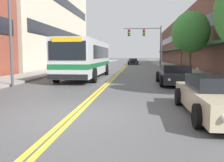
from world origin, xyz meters
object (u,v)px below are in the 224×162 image
(car_dark_grey_parked_left_near, at_px, (88,65))
(car_black_moving_lead, at_px, (133,61))
(city_bus, at_px, (86,57))
(fire_hydrant, at_px, (197,74))
(traffic_signal_mast, at_px, (148,38))
(street_tree_right_far, at_px, (182,38))
(car_charcoal_parked_right_mid, at_px, (175,75))
(car_silver_parked_left_mid, at_px, (98,63))
(car_beige_parked_right_foreground, at_px, (220,97))
(street_lamp_left_near, at_px, (15,1))
(street_tree_right_mid, at_px, (191,32))

(car_dark_grey_parked_left_near, distance_m, car_black_moving_lead, 19.94)
(city_bus, relative_size, fire_hydrant, 12.84)
(traffic_signal_mast, height_order, street_tree_right_far, traffic_signal_mast)
(car_charcoal_parked_right_mid, height_order, street_tree_right_far, street_tree_right_far)
(car_silver_parked_left_mid, xyz_separation_m, car_beige_parked_right_foreground, (8.86, -32.34, -0.01))
(street_tree_right_far, bearing_deg, street_lamp_left_near, -121.71)
(car_black_moving_lead, distance_m, traffic_signal_mast, 15.18)
(city_bus, relative_size, street_tree_right_far, 2.03)
(street_lamp_left_near, xyz_separation_m, fire_hydrant, (10.92, 3.47, -4.30))
(city_bus, distance_m, fire_hydrant, 8.70)
(street_lamp_left_near, bearing_deg, car_silver_parked_left_mid, 88.85)
(car_charcoal_parked_right_mid, bearing_deg, traffic_signal_mast, 92.73)
(car_black_moving_lead, height_order, street_tree_right_far, street_tree_right_far)
(car_dark_grey_parked_left_near, relative_size, traffic_signal_mast, 0.71)
(car_silver_parked_left_mid, distance_m, street_tree_right_far, 13.94)
(car_charcoal_parked_right_mid, bearing_deg, city_bus, 147.83)
(car_dark_grey_parked_left_near, relative_size, fire_hydrant, 4.99)
(car_silver_parked_left_mid, relative_size, street_tree_right_far, 0.76)
(city_bus, xyz_separation_m, car_charcoal_parked_right_mid, (6.52, -4.10, -1.08))
(car_dark_grey_parked_left_near, height_order, car_black_moving_lead, car_dark_grey_parked_left_near)
(car_beige_parked_right_foreground, distance_m, street_tree_right_far, 27.08)
(car_beige_parked_right_foreground, distance_m, traffic_signal_mast, 28.86)
(car_black_moving_lead, distance_m, street_tree_right_far, 18.18)
(car_beige_parked_right_foreground, relative_size, street_tree_right_far, 0.90)
(traffic_signal_mast, xyz_separation_m, street_tree_right_far, (4.44, -1.97, -0.12))
(car_dark_grey_parked_left_near, xyz_separation_m, car_charcoal_parked_right_mid, (8.67, -15.79, -0.01))
(street_lamp_left_near, distance_m, fire_hydrant, 12.24)
(car_charcoal_parked_right_mid, distance_m, street_lamp_left_near, 10.45)
(car_charcoal_parked_right_mid, xyz_separation_m, traffic_signal_mast, (-0.98, 20.43, 3.69))
(city_bus, bearing_deg, street_tree_right_far, 55.18)
(car_charcoal_parked_right_mid, bearing_deg, fire_hydrant, 38.30)
(street_tree_right_mid, bearing_deg, car_black_moving_lead, 102.72)
(city_bus, height_order, traffic_signal_mast, traffic_signal_mast)
(street_tree_right_mid, bearing_deg, city_bus, -153.02)
(fire_hydrant, bearing_deg, street_tree_right_mid, 82.28)
(car_silver_parked_left_mid, height_order, fire_hydrant, car_silver_parked_left_mid)
(car_charcoal_parked_right_mid, height_order, street_tree_right_mid, street_tree_right_mid)
(city_bus, relative_size, street_tree_right_mid, 1.88)
(car_beige_parked_right_foreground, bearing_deg, car_charcoal_parked_right_mid, 90.77)
(street_lamp_left_near, relative_size, street_tree_right_far, 1.51)
(car_dark_grey_parked_left_near, bearing_deg, street_tree_right_far, 12.40)
(street_lamp_left_near, distance_m, street_tree_right_far, 24.25)
(car_charcoal_parked_right_mid, xyz_separation_m, fire_hydrant, (1.64, 1.30, -0.01))
(fire_hydrant, bearing_deg, car_beige_parked_right_foreground, -99.19)
(car_dark_grey_parked_left_near, distance_m, car_silver_parked_left_mid, 8.38)
(car_silver_parked_left_mid, height_order, car_beige_parked_right_foreground, car_silver_parked_left_mid)
(street_lamp_left_near, bearing_deg, car_black_moving_lead, 80.79)
(car_silver_parked_left_mid, distance_m, fire_hydrant, 25.11)
(car_beige_parked_right_foreground, height_order, car_charcoal_parked_right_mid, same)
(street_tree_right_mid, relative_size, fire_hydrant, 6.82)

